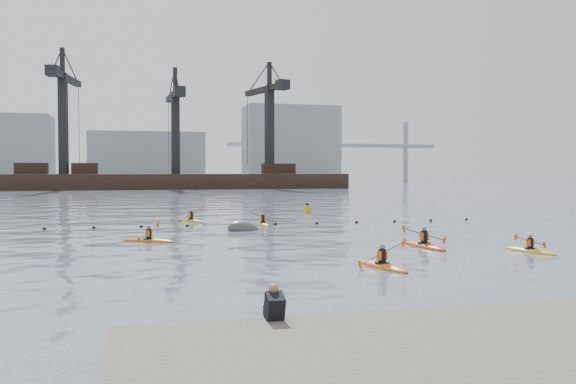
# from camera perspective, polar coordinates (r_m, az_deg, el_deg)

# --- Properties ---
(ground) EXTENTS (400.00, 400.00, 0.00)m
(ground) POSITION_cam_1_polar(r_m,az_deg,el_deg) (20.76, 10.14, -8.40)
(ground) COLOR #36404F
(ground) RESTS_ON ground
(float_line) EXTENTS (33.24, 0.73, 0.24)m
(float_line) POSITION_cam_1_polar(r_m,az_deg,el_deg) (42.06, -3.28, -3.06)
(float_line) COLOR black
(float_line) RESTS_ON ground
(barge_pier) EXTENTS (72.00, 19.30, 29.50)m
(barge_pier) POSITION_cam_1_polar(r_m,az_deg,el_deg) (128.87, -10.56, 1.15)
(barge_pier) COLOR black
(barge_pier) RESTS_ON ground
(skyline) EXTENTS (141.00, 28.00, 22.00)m
(skyline) POSITION_cam_1_polar(r_m,az_deg,el_deg) (169.30, -10.62, 3.83)
(skyline) COLOR gray
(skyline) RESTS_ON ground
(kayaker_0) EXTENTS (2.20, 3.28, 1.20)m
(kayaker_0) POSITION_cam_1_polar(r_m,az_deg,el_deg) (23.98, 8.80, -6.75)
(kayaker_0) COLOR orange
(kayaker_0) RESTS_ON ground
(kayaker_1) EXTENTS (1.95, 2.96, 0.99)m
(kayaker_1) POSITION_cam_1_polar(r_m,az_deg,el_deg) (30.28, 21.72, -5.06)
(kayaker_1) COLOR gold
(kayaker_1) RESTS_ON ground
(kayaker_2) EXTENTS (2.89, 2.13, 1.09)m
(kayaker_2) POSITION_cam_1_polar(r_m,az_deg,el_deg) (32.99, -12.90, -4.39)
(kayaker_2) COLOR #C96413
(kayaker_2) RESTS_ON ground
(kayaker_3) EXTENTS (2.09, 3.00, 1.17)m
(kayaker_3) POSITION_cam_1_polar(r_m,az_deg,el_deg) (42.18, -2.37, -2.96)
(kayaker_3) COLOR gold
(kayaker_3) RESTS_ON ground
(kayaker_4) EXTENTS (2.47, 3.66, 1.27)m
(kayaker_4) POSITION_cam_1_polar(r_m,az_deg,el_deg) (30.65, 12.62, -4.84)
(kayaker_4) COLOR #C64112
(kayaker_4) RESTS_ON ground
(kayaker_5) EXTENTS (2.01, 3.06, 1.27)m
(kayaker_5) POSITION_cam_1_polar(r_m,az_deg,el_deg) (45.56, -9.05, -2.61)
(kayaker_5) COLOR gold
(kayaker_5) RESTS_ON ground
(mooring_buoy) EXTENTS (2.84, 2.23, 1.61)m
(mooring_buoy) POSITION_cam_1_polar(r_m,az_deg,el_deg) (38.51, -4.14, -3.58)
(mooring_buoy) COLOR #37393B
(mooring_buoy) RESTS_ON ground
(nav_buoy) EXTENTS (0.63, 0.63, 1.15)m
(nav_buoy) POSITION_cam_1_polar(r_m,az_deg,el_deg) (53.44, 1.81, -1.64)
(nav_buoy) COLOR #BA8812
(nav_buoy) RESTS_ON ground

